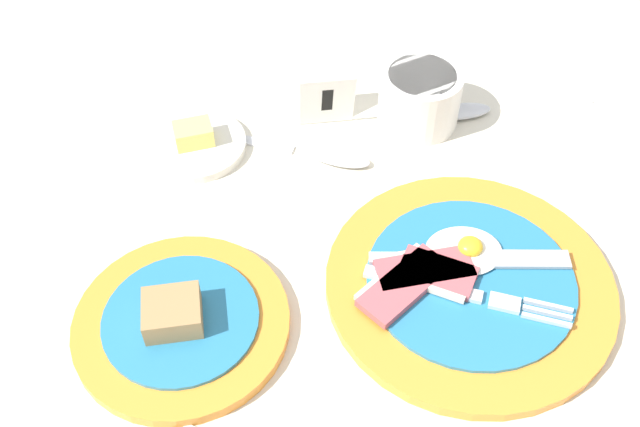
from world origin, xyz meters
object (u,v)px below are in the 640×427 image
object	(u,v)px
sugar_cup	(420,96)
teaspoon_near_cup	(314,152)
teaspoon_by_saucer	(483,109)
bread_plate	(181,322)
butter_dish	(195,143)
number_card	(326,94)
breakfast_plate	(465,282)

from	to	relation	value
sugar_cup	teaspoon_near_cup	size ratio (longest dim) A/B	0.48
teaspoon_by_saucer	bread_plate	bearing A→B (deg)	33.41
bread_plate	butter_dish	bearing A→B (deg)	88.64
butter_dish	number_card	bearing A→B (deg)	13.10
breakfast_plate	teaspoon_by_saucer	xyz separation A→B (m)	(0.07, 0.24, -0.00)
bread_plate	number_card	distance (m)	0.30
bread_plate	number_card	bearing A→B (deg)	60.30
number_card	teaspoon_by_saucer	distance (m)	0.18
number_card	teaspoon_by_saucer	size ratio (longest dim) A/B	0.38
number_card	teaspoon_near_cup	xyz separation A→B (m)	(-0.02, -0.06, -0.03)
breakfast_plate	teaspoon_by_saucer	world-z (taller)	breakfast_plate
bread_plate	teaspoon_near_cup	xyz separation A→B (m)	(0.13, 0.21, -0.00)
breakfast_plate	bread_plate	size ratio (longest dim) A/B	1.39
breakfast_plate	teaspoon_near_cup	size ratio (longest dim) A/B	1.42
sugar_cup	number_card	xyz separation A→B (m)	(-0.10, 0.01, 0.00)
butter_dish	teaspoon_near_cup	bearing A→B (deg)	-9.90
number_card	teaspoon_near_cup	bearing A→B (deg)	-110.24
bread_plate	number_card	world-z (taller)	number_card
bread_plate	teaspoon_near_cup	world-z (taller)	bread_plate
butter_dish	number_card	world-z (taller)	number_card
teaspoon_by_saucer	teaspoon_near_cup	world-z (taller)	same
bread_plate	butter_dish	xyz separation A→B (m)	(0.01, 0.23, -0.00)
bread_plate	sugar_cup	world-z (taller)	sugar_cup
butter_dish	sugar_cup	bearing A→B (deg)	6.09
bread_plate	number_card	xyz separation A→B (m)	(0.15, 0.26, 0.03)
sugar_cup	butter_dish	bearing A→B (deg)	-173.91
number_card	teaspoon_near_cup	world-z (taller)	number_card
teaspoon_near_cup	butter_dish	bearing A→B (deg)	-167.96
teaspoon_by_saucer	number_card	bearing A→B (deg)	-5.54
bread_plate	teaspoon_by_saucer	xyz separation A→B (m)	(0.33, 0.26, -0.00)
number_card	teaspoon_by_saucer	world-z (taller)	number_card
bread_plate	sugar_cup	xyz separation A→B (m)	(0.25, 0.26, 0.03)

